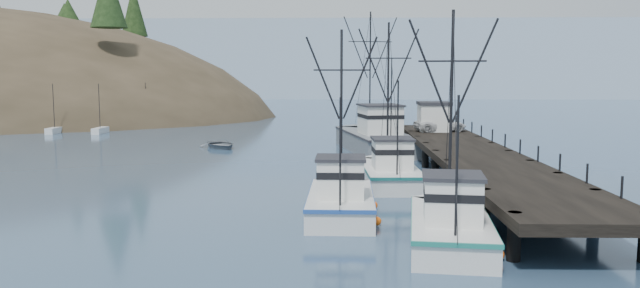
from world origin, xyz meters
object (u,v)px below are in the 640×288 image
object	(u,v)px
work_vessel	(374,138)
pickup_truck	(440,124)
motorboat	(221,148)
trawler_near	(450,224)
trawler_mid	(341,199)
pier	(472,155)
trawler_far	(389,172)
pier_shed	(434,116)

from	to	relation	value
work_vessel	pickup_truck	bearing A→B (deg)	-11.75
work_vessel	motorboat	distance (m)	15.43
pickup_truck	trawler_near	bearing A→B (deg)	157.57
motorboat	trawler_mid	bearing A→B (deg)	-97.04
pier	trawler_far	world-z (taller)	trawler_far
trawler_near	trawler_far	bearing A→B (deg)	95.62
work_vessel	motorboat	world-z (taller)	work_vessel
trawler_mid	trawler_far	bearing A→B (deg)	70.53
pier	pier_shed	distance (m)	14.96
pier	work_vessel	xyz separation A→B (m)	(-6.08, 15.84, -0.46)
trawler_far	motorboat	xyz separation A→B (m)	(-15.26, 19.90, -0.82)
pier_shed	pickup_truck	bearing A→B (deg)	-27.77
pier_shed	work_vessel	bearing A→B (deg)	170.04
trawler_near	trawler_mid	xyz separation A→B (m)	(-4.81, 5.33, -0.00)
pier	motorboat	distance (m)	27.66
trawler_mid	trawler_far	distance (m)	10.06
trawler_near	pier_shed	distance (m)	32.48
pier	trawler_mid	bearing A→B (deg)	-128.50
trawler_mid	pier_shed	xyz separation A→B (m)	(9.03, 26.76, 2.60)
pier	pickup_truck	world-z (taller)	pickup_truck
pier_shed	pickup_truck	distance (m)	0.98
work_vessel	pickup_truck	size ratio (longest dim) A/B	3.44
pier	trawler_near	distance (m)	17.88
trawler_far	pickup_truck	world-z (taller)	trawler_far
pickup_truck	trawler_mid	bearing A→B (deg)	146.20
trawler_far	motorboat	bearing A→B (deg)	127.48
pier	trawler_mid	world-z (taller)	trawler_mid
trawler_far	trawler_mid	bearing A→B (deg)	-109.47
trawler_far	pickup_truck	bearing A→B (deg)	69.80
pier_shed	trawler_near	bearing A→B (deg)	-97.48
pickup_truck	work_vessel	bearing A→B (deg)	64.39
trawler_mid	motorboat	world-z (taller)	trawler_mid
work_vessel	pier	bearing A→B (deg)	-68.99
pier_shed	trawler_mid	bearing A→B (deg)	-108.63
pier	pier_shed	size ratio (longest dim) A/B	13.75
trawler_mid	pier_shed	size ratio (longest dim) A/B	3.17
trawler_mid	work_vessel	distance (m)	27.96
pickup_truck	motorboat	world-z (taller)	pickup_truck
pickup_truck	trawler_far	bearing A→B (deg)	145.94
trawler_near	trawler_mid	bearing A→B (deg)	132.05
pier_shed	motorboat	bearing A→B (deg)	172.88
trawler_far	pier_shed	bearing A→B (deg)	71.82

